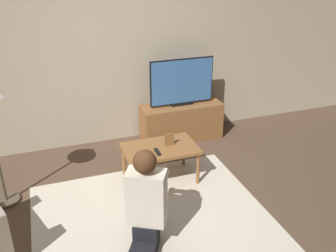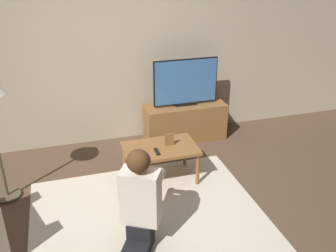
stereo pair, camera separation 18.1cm
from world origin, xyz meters
name	(u,v)px [view 2 (the right image)]	position (x,y,z in m)	size (l,w,h in m)	color
ground_plane	(149,219)	(0.00, 0.00, 0.00)	(10.00, 10.00, 0.00)	brown
wall_back	(111,49)	(0.00, 1.93, 1.30)	(10.00, 0.06, 2.60)	tan
rug	(149,219)	(0.00, 0.00, 0.01)	(2.32, 1.97, 0.02)	beige
tv_stand	(185,122)	(0.93, 1.60, 0.26)	(1.14, 0.39, 0.52)	brown
tv	(186,82)	(0.93, 1.60, 0.85)	(0.90, 0.08, 0.65)	black
coffee_table	(160,151)	(0.31, 0.67, 0.39)	(0.84, 0.53, 0.44)	brown
person_kneeling	(140,199)	(-0.15, -0.32, 0.50)	(0.60, 0.81, 0.98)	black
picture_frame	(169,140)	(0.42, 0.67, 0.52)	(0.11, 0.01, 0.15)	brown
remote	(157,152)	(0.24, 0.56, 0.45)	(0.04, 0.15, 0.02)	black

